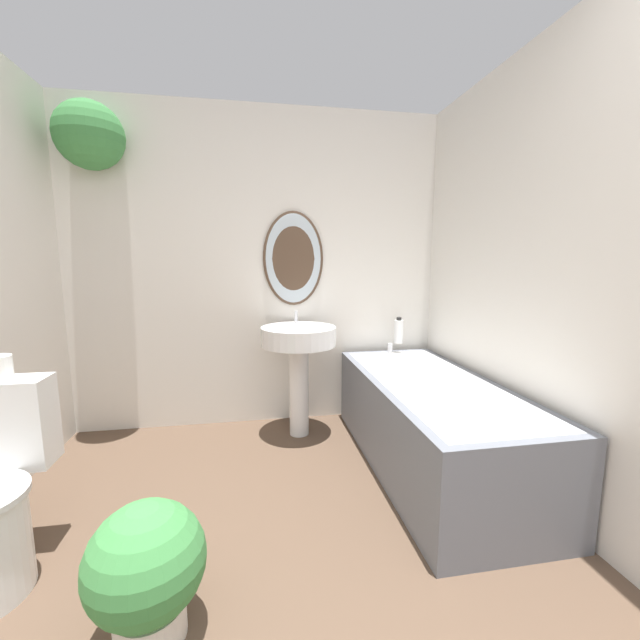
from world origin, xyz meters
TOP-DOWN VIEW (x-y plane):
  - wall_back at (-0.17, 2.79)m, footprint 2.90×0.43m
  - wall_right at (1.42, 1.39)m, footprint 0.06×2.91m
  - pedestal_sink at (0.25, 2.48)m, footprint 0.54×0.54m
  - bathtub at (1.00, 1.89)m, footprint 0.74×1.69m
  - shampoo_bottle at (1.07, 2.65)m, footprint 0.07×0.07m
  - potted_plant at (-0.44, 0.99)m, footprint 0.39×0.39m

SIDE VIEW (x-z plane):
  - potted_plant at x=-0.44m, z-range 0.02..0.50m
  - bathtub at x=1.00m, z-range -0.03..0.60m
  - pedestal_sink at x=0.25m, z-range 0.18..1.09m
  - shampoo_bottle at x=1.07m, z-range 0.62..0.82m
  - wall_right at x=1.42m, z-range 0.00..2.40m
  - wall_back at x=-0.17m, z-range 0.15..2.55m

